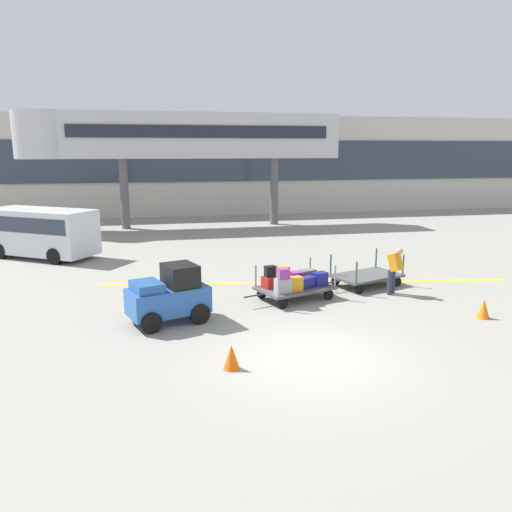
{
  "coord_description": "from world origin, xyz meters",
  "views": [
    {
      "loc": [
        -3.35,
        -10.16,
        4.63
      ],
      "look_at": [
        -0.19,
        5.5,
        1.19
      ],
      "focal_mm": 34.98,
      "sensor_mm": 36.0,
      "label": 1
    }
  ],
  "objects_px": {
    "shuttle_van": "(41,229)",
    "safety_cone_far": "(483,309)",
    "safety_cone_near": "(232,357)",
    "baggage_cart_lead": "(294,283)",
    "baggage_cart_middle": "(366,276)",
    "baggage_tug": "(169,296)",
    "baggage_handler": "(394,268)"
  },
  "relations": [
    {
      "from": "baggage_handler",
      "to": "shuttle_van",
      "type": "xyz_separation_m",
      "value": [
        -12.34,
        8.26,
        0.37
      ]
    },
    {
      "from": "baggage_tug",
      "to": "safety_cone_near",
      "type": "height_order",
      "value": "baggage_tug"
    },
    {
      "from": "baggage_cart_lead",
      "to": "shuttle_van",
      "type": "relative_size",
      "value": 0.61
    },
    {
      "from": "safety_cone_near",
      "to": "safety_cone_far",
      "type": "relative_size",
      "value": 1.0
    },
    {
      "from": "baggage_tug",
      "to": "baggage_cart_middle",
      "type": "height_order",
      "value": "baggage_tug"
    },
    {
      "from": "baggage_cart_middle",
      "to": "shuttle_van",
      "type": "xyz_separation_m",
      "value": [
        -11.9,
        7.12,
        0.89
      ]
    },
    {
      "from": "baggage_cart_lead",
      "to": "baggage_handler",
      "type": "relative_size",
      "value": 1.96
    },
    {
      "from": "baggage_cart_lead",
      "to": "baggage_cart_middle",
      "type": "distance_m",
      "value": 3.06
    },
    {
      "from": "baggage_handler",
      "to": "safety_cone_far",
      "type": "bearing_deg",
      "value": -62.18
    },
    {
      "from": "baggage_cart_middle",
      "to": "safety_cone_far",
      "type": "distance_m",
      "value": 4.21
    },
    {
      "from": "shuttle_van",
      "to": "safety_cone_far",
      "type": "distance_m",
      "value": 17.56
    },
    {
      "from": "baggage_cart_middle",
      "to": "shuttle_van",
      "type": "bearing_deg",
      "value": 149.12
    },
    {
      "from": "safety_cone_near",
      "to": "baggage_cart_lead",
      "type": "bearing_deg",
      "value": 59.96
    },
    {
      "from": "safety_cone_far",
      "to": "safety_cone_near",
      "type": "bearing_deg",
      "value": -165.88
    },
    {
      "from": "baggage_handler",
      "to": "safety_cone_far",
      "type": "height_order",
      "value": "baggage_handler"
    },
    {
      "from": "baggage_cart_middle",
      "to": "baggage_tug",
      "type": "bearing_deg",
      "value": -160.42
    },
    {
      "from": "baggage_cart_lead",
      "to": "safety_cone_far",
      "type": "height_order",
      "value": "baggage_cart_lead"
    },
    {
      "from": "baggage_cart_lead",
      "to": "baggage_cart_middle",
      "type": "relative_size",
      "value": 1.0
    },
    {
      "from": "safety_cone_far",
      "to": "baggage_handler",
      "type": "bearing_deg",
      "value": 117.82
    },
    {
      "from": "baggage_cart_lead",
      "to": "baggage_cart_middle",
      "type": "bearing_deg",
      "value": 19.61
    },
    {
      "from": "baggage_tug",
      "to": "baggage_cart_lead",
      "type": "relative_size",
      "value": 0.76
    },
    {
      "from": "baggage_cart_middle",
      "to": "shuttle_van",
      "type": "height_order",
      "value": "shuttle_van"
    },
    {
      "from": "baggage_cart_lead",
      "to": "baggage_cart_middle",
      "type": "xyz_separation_m",
      "value": [
        2.88,
        1.02,
        -0.2
      ]
    },
    {
      "from": "safety_cone_near",
      "to": "safety_cone_far",
      "type": "bearing_deg",
      "value": 14.12
    },
    {
      "from": "baggage_tug",
      "to": "baggage_cart_middle",
      "type": "xyz_separation_m",
      "value": [
        6.74,
        2.4,
        -0.41
      ]
    },
    {
      "from": "shuttle_van",
      "to": "baggage_tug",
      "type": "bearing_deg",
      "value": -61.55
    },
    {
      "from": "baggage_cart_lead",
      "to": "safety_cone_far",
      "type": "distance_m",
      "value": 5.47
    },
    {
      "from": "baggage_cart_lead",
      "to": "safety_cone_near",
      "type": "xyz_separation_m",
      "value": [
        -2.67,
        -4.62,
        -0.27
      ]
    },
    {
      "from": "baggage_tug",
      "to": "safety_cone_far",
      "type": "xyz_separation_m",
      "value": [
        8.58,
        -1.39,
        -0.48
      ]
    },
    {
      "from": "baggage_tug",
      "to": "baggage_cart_lead",
      "type": "height_order",
      "value": "baggage_tug"
    },
    {
      "from": "baggage_cart_lead",
      "to": "baggage_handler",
      "type": "xyz_separation_m",
      "value": [
        3.31,
        -0.12,
        0.32
      ]
    },
    {
      "from": "shuttle_van",
      "to": "safety_cone_near",
      "type": "xyz_separation_m",
      "value": [
        6.36,
        -12.76,
        -0.96
      ]
    }
  ]
}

